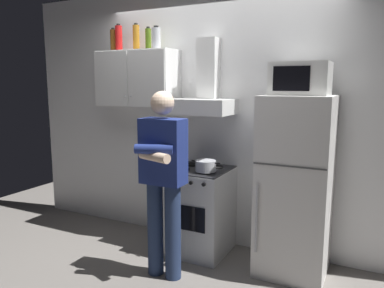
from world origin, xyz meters
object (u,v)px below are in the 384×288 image
stove_oven (199,210)px  microwave (300,79)px  range_hood (204,94)px  refrigerator (295,186)px  bottle_olive_oil (148,39)px  bottle_canister_steel (156,38)px  bottle_liquor_amber (136,38)px  cooking_pot (206,166)px  person_standing (163,178)px  upper_cabinet (137,79)px  bottle_soda_red (119,38)px  bottle_beer_brown (113,40)px

stove_oven → microwave: size_ratio=1.82×
range_hood → refrigerator: 1.25m
refrigerator → bottle_olive_oil: 2.12m
bottle_canister_steel → bottle_liquor_amber: bearing=167.4°
range_hood → cooking_pot: size_ratio=2.54×
refrigerator → cooking_pot: refrigerator is taller
microwave → person_standing: 1.45m
stove_oven → bottle_canister_steel: size_ratio=3.74×
person_standing → upper_cabinet: bearing=135.7°
upper_cabinet → bottle_soda_red: bottle_soda_red is taller
bottle_soda_red → refrigerator: bearing=-3.1°
cooking_pot → bottle_liquor_amber: bottle_liquor_amber is taller
bottle_canister_steel → bottle_soda_red: bottle_soda_red is taller
stove_oven → microwave: bearing=1.2°
range_hood → bottle_canister_steel: 0.78m
person_standing → bottle_beer_brown: (-1.06, 0.73, 1.27)m
cooking_pot → bottle_liquor_amber: size_ratio=1.03×
stove_oven → bottle_beer_brown: bearing=173.8°
microwave → bottle_canister_steel: bottle_canister_steel is taller
person_standing → bottle_canister_steel: (-0.49, 0.70, 1.26)m
range_hood → bottle_canister_steel: bottle_canister_steel is taller
refrigerator → bottle_beer_brown: bearing=176.7°
person_standing → cooking_pot: bearing=69.7°
bottle_soda_red → person_standing: bearing=-36.3°
person_standing → refrigerator: bearing=31.2°
range_hood → refrigerator: (0.95, -0.13, -0.80)m
cooking_pot → refrigerator: bearing=8.3°
range_hood → bottle_olive_oil: (-0.67, 0.03, 0.57)m
range_hood → microwave: size_ratio=1.56×
upper_cabinet → cooking_pot: bearing=-14.7°
person_standing → range_hood: bearing=86.1°
bottle_canister_steel → person_standing: bearing=-55.4°
range_hood → refrigerator: bearing=-7.5°
bottle_liquor_amber → bottle_soda_red: (-0.19, -0.06, -0.00)m
microwave → bottle_olive_oil: bottle_olive_oil is taller
bottle_beer_brown → bottle_liquor_amber: bearing=8.8°
refrigerator → person_standing: person_standing is taller
stove_oven → person_standing: bearing=-94.7°
bottle_beer_brown → bottle_canister_steel: bearing=-2.4°
range_hood → bottle_soda_red: (-1.02, -0.02, 0.59)m
cooking_pot → bottle_soda_red: size_ratio=1.03×
range_hood → bottle_canister_steel: (-0.54, -0.03, 0.56)m
bottle_beer_brown → bottle_canister_steel: (0.57, -0.02, -0.01)m
bottle_canister_steel → microwave: bearing=-3.0°
upper_cabinet → cooking_pot: upper_cabinet is taller
bottle_olive_oil → cooking_pot: bearing=-18.9°
bottle_canister_steel → refrigerator: bearing=-3.7°
person_standing → microwave: bearing=32.0°
upper_cabinet → person_standing: 1.35m
person_standing → bottle_liquor_amber: (-0.78, 0.77, 1.29)m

